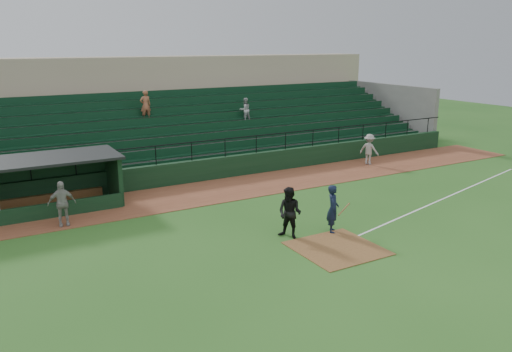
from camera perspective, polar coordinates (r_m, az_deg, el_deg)
ground at (r=19.83m, az=7.26°, el=-7.12°), size 90.00×90.00×0.00m
warning_track at (r=26.28m, az=-3.26°, el=-1.48°), size 40.00×4.00×0.03m
home_plate_dirt at (r=19.10m, az=9.08°, el=-8.02°), size 3.00×3.00×0.03m
foul_line at (r=25.95m, az=19.91°, el=-2.60°), size 17.49×4.44×0.01m
stadium_structure at (r=33.41m, az=-9.87°, el=5.85°), size 38.00×13.08×6.40m
dugout at (r=24.94m, az=-25.47°, el=-0.67°), size 8.90×3.20×2.42m
batter_at_plate at (r=20.36m, az=8.64°, el=-3.66°), size 1.18×0.85×1.95m
umpire at (r=19.59m, az=3.81°, el=-4.16°), size 1.15×1.23×2.02m
runner at (r=32.10m, az=12.61°, el=2.94°), size 1.14×1.40×1.90m
dugout_player_a at (r=22.25m, az=-20.99°, el=-2.90°), size 1.14×0.55×1.89m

